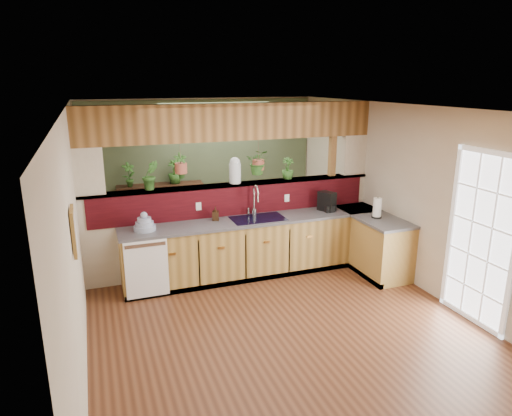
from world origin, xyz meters
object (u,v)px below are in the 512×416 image
object	(u,v)px
soap_dispenser	(215,214)
coffee_maker	(327,202)
glass_jar	(235,170)
faucet	(255,199)
dish_stack	(145,225)
paper_towel	(377,208)
shelving_console	(162,212)

from	to	relation	value
soap_dispenser	coffee_maker	xyz separation A→B (m)	(1.82, -0.12, 0.04)
glass_jar	faucet	bearing A→B (deg)	-42.22
soap_dispenser	coffee_maker	size ratio (longest dim) A/B	0.68
faucet	soap_dispenser	xyz separation A→B (m)	(-0.64, -0.02, -0.16)
dish_stack	faucet	bearing A→B (deg)	4.68
faucet	paper_towel	xyz separation A→B (m)	(1.72, -0.74, -0.12)
paper_towel	shelving_console	bearing A→B (deg)	134.83
paper_towel	glass_jar	xyz separation A→B (m)	(-1.96, 0.96, 0.54)
dish_stack	soap_dispenser	bearing A→B (deg)	6.28
soap_dispenser	paper_towel	distance (m)	2.46
soap_dispenser	shelving_console	xyz separation A→B (m)	(-0.49, 2.14, -0.50)
dish_stack	coffee_maker	world-z (taller)	coffee_maker
glass_jar	shelving_console	distance (m)	2.36
coffee_maker	dish_stack	bearing A→B (deg)	155.84
paper_towel	glass_jar	size ratio (longest dim) A/B	0.81
coffee_maker	shelving_console	distance (m)	3.28
dish_stack	coffee_maker	xyz separation A→B (m)	(2.88, -0.00, 0.06)
dish_stack	paper_towel	xyz separation A→B (m)	(3.41, -0.60, 0.07)
shelving_console	coffee_maker	bearing A→B (deg)	-40.02
dish_stack	shelving_console	xyz separation A→B (m)	(0.56, 2.26, -0.48)
dish_stack	coffee_maker	size ratio (longest dim) A/B	1.00
coffee_maker	glass_jar	world-z (taller)	glass_jar
soap_dispenser	shelving_console	size ratio (longest dim) A/B	0.13
shelving_console	glass_jar	bearing A→B (deg)	-60.73
soap_dispenser	paper_towel	size ratio (longest dim) A/B	0.63
faucet	soap_dispenser	world-z (taller)	faucet
glass_jar	dish_stack	bearing A→B (deg)	-166.01
dish_stack	paper_towel	world-z (taller)	paper_towel
dish_stack	soap_dispenser	world-z (taller)	dish_stack
soap_dispenser	coffee_maker	distance (m)	1.82
dish_stack	glass_jar	bearing A→B (deg)	13.99
soap_dispenser	glass_jar	bearing A→B (deg)	31.99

